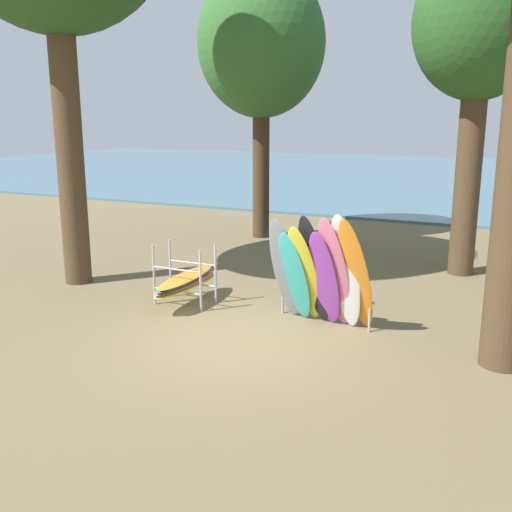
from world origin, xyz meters
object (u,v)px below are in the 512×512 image
object	(u,v)px
tree_mid_behind	(480,30)
board_storage_rack	(185,281)
tree_far_left_back	(261,45)
leaning_board_pile	(320,274)

from	to	relation	value
tree_mid_behind	board_storage_rack	world-z (taller)	tree_mid_behind
tree_far_left_back	leaning_board_pile	distance (m)	9.71
tree_mid_behind	board_storage_rack	xyz separation A→B (m)	(-4.83, -4.94, -5.17)
tree_mid_behind	leaning_board_pile	bearing A→B (deg)	-110.19
leaning_board_pile	board_storage_rack	distance (m)	3.00
tree_mid_behind	tree_far_left_back	bearing A→B (deg)	162.28
tree_mid_behind	tree_far_left_back	world-z (taller)	tree_far_left_back
tree_mid_behind	tree_far_left_back	distance (m)	6.67
tree_far_left_back	board_storage_rack	xyz separation A→B (m)	(1.52, -6.97, -5.36)
tree_far_left_back	leaning_board_pile	xyz separation A→B (m)	(4.47, -7.13, -4.84)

